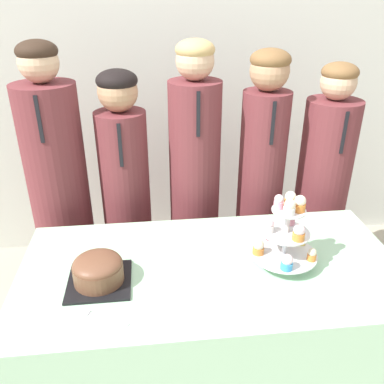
{
  "coord_description": "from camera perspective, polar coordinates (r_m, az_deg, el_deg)",
  "views": [
    {
      "loc": [
        -0.23,
        -0.96,
        1.76
      ],
      "look_at": [
        -0.08,
        0.43,
        1.06
      ],
      "focal_mm": 38.0,
      "sensor_mm": 36.0,
      "label": 1
    }
  ],
  "objects": [
    {
      "name": "student_4",
      "position": [
        2.48,
        17.59,
        -0.38
      ],
      "size": [
        0.3,
        0.3,
        1.43
      ],
      "color": "brown",
      "rests_on": "ground_plane"
    },
    {
      "name": "round_cake",
      "position": [
        1.63,
        -13.04,
        -10.59
      ],
      "size": [
        0.24,
        0.24,
        0.12
      ],
      "color": "black",
      "rests_on": "table"
    },
    {
      "name": "student_1",
      "position": [
        2.28,
        -9.15,
        -1.45
      ],
      "size": [
        0.26,
        0.27,
        1.42
      ],
      "color": "brown",
      "rests_on": "ground_plane"
    },
    {
      "name": "cupcake_stand",
      "position": [
        1.68,
        13.06,
        -5.57
      ],
      "size": [
        0.27,
        0.27,
        0.32
      ],
      "color": "silver",
      "rests_on": "table"
    },
    {
      "name": "table",
      "position": [
        1.95,
        2.52,
        -18.86
      ],
      "size": [
        1.58,
        0.78,
        0.73
      ],
      "color": "#A8DBB2",
      "rests_on": "ground_plane"
    },
    {
      "name": "wall_back",
      "position": [
        2.76,
        -1.61,
        18.24
      ],
      "size": [
        9.0,
        0.06,
        2.7
      ],
      "color": "silver",
      "rests_on": "ground_plane"
    },
    {
      "name": "cake_knife",
      "position": [
        1.54,
        -14.01,
        -16.32
      ],
      "size": [
        0.21,
        0.12,
        0.01
      ],
      "rotation": [
        0.0,
        0.0,
        -0.47
      ],
      "color": "silver",
      "rests_on": "table"
    },
    {
      "name": "student_2",
      "position": [
        2.26,
        0.37,
        0.24
      ],
      "size": [
        0.27,
        0.28,
        1.55
      ],
      "color": "brown",
      "rests_on": "ground_plane"
    },
    {
      "name": "student_3",
      "position": [
        2.33,
        9.51,
        0.6
      ],
      "size": [
        0.25,
        0.26,
        1.5
      ],
      "color": "brown",
      "rests_on": "ground_plane"
    },
    {
      "name": "student_0",
      "position": [
        2.3,
        -17.93,
        -0.98
      ],
      "size": [
        0.31,
        0.32,
        1.55
      ],
      "color": "brown",
      "rests_on": "ground_plane"
    }
  ]
}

